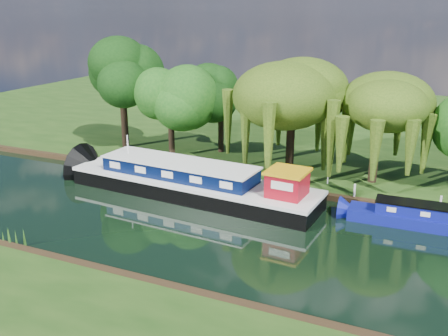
% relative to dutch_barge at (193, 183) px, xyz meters
% --- Properties ---
extents(ground, '(120.00, 120.00, 0.00)m').
position_rel_dutch_barge_xyz_m(ground, '(8.73, -4.67, -1.07)').
color(ground, black).
extents(far_bank, '(120.00, 52.00, 0.45)m').
position_rel_dutch_barge_xyz_m(far_bank, '(8.73, 29.33, -0.85)').
color(far_bank, '#193A0F').
rests_on(far_bank, ground).
extents(dutch_barge, '(20.74, 6.03, 4.32)m').
position_rel_dutch_barge_xyz_m(dutch_barge, '(0.00, 0.00, 0.00)').
color(dutch_barge, black).
rests_on(dutch_barge, ground).
extents(narrowboat, '(12.14, 2.33, 1.76)m').
position_rel_dutch_barge_xyz_m(narrowboat, '(17.90, 1.18, -0.44)').
color(narrowboat, navy).
rests_on(narrowboat, ground).
extents(red_dinghy, '(2.97, 2.21, 0.59)m').
position_rel_dutch_barge_xyz_m(red_dinghy, '(-5.57, 0.21, -1.07)').
color(red_dinghy, maroon).
rests_on(red_dinghy, ground).
extents(willow_left, '(7.72, 7.72, 9.25)m').
position_rel_dutch_barge_xyz_m(willow_left, '(5.48, 7.44, 6.10)').
color(willow_left, black).
rests_on(willow_left, far_bank).
extents(willow_right, '(6.56, 6.56, 7.99)m').
position_rel_dutch_barge_xyz_m(willow_right, '(12.44, 7.82, 5.21)').
color(willow_right, black).
rests_on(willow_right, far_bank).
extents(tree_far_left, '(5.19, 5.19, 8.36)m').
position_rel_dutch_barge_xyz_m(tree_far_left, '(-6.12, 7.34, 5.10)').
color(tree_far_left, black).
rests_on(tree_far_left, far_bank).
extents(tree_far_back, '(5.90, 5.90, 9.92)m').
position_rel_dutch_barge_xyz_m(tree_far_back, '(-12.27, 8.58, 6.28)').
color(tree_far_back, black).
rests_on(tree_far_back, far_bank).
extents(tree_far_mid, '(4.79, 4.79, 7.83)m').
position_rel_dutch_barge_xyz_m(tree_far_mid, '(-2.58, 10.89, 4.79)').
color(tree_far_mid, black).
rests_on(tree_far_mid, far_bank).
extents(lamppost, '(0.36, 0.36, 2.56)m').
position_rel_dutch_barge_xyz_m(lamppost, '(9.23, 5.83, 1.35)').
color(lamppost, silver).
rests_on(lamppost, far_bank).
extents(mooring_posts, '(19.16, 0.16, 1.00)m').
position_rel_dutch_barge_xyz_m(mooring_posts, '(8.23, 3.73, -0.12)').
color(mooring_posts, silver).
rests_on(mooring_posts, far_bank).
extents(reeds_near, '(33.70, 1.50, 1.10)m').
position_rel_dutch_barge_xyz_m(reeds_near, '(15.60, -12.25, -0.52)').
color(reeds_near, '#264F15').
rests_on(reeds_near, ground).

